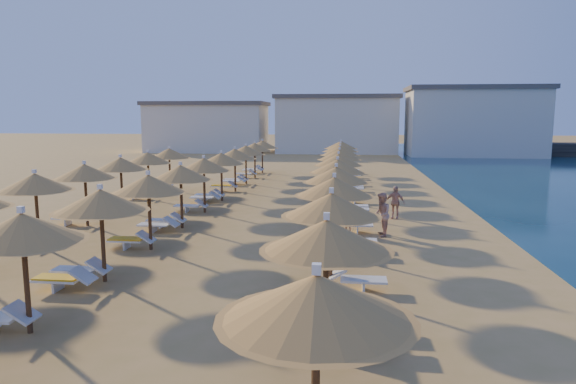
# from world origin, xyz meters

# --- Properties ---
(ground) EXTENTS (220.00, 220.00, 0.00)m
(ground) POSITION_xyz_m (0.00, 0.00, 0.00)
(ground) COLOR tan
(ground) RESTS_ON ground
(jetty) EXTENTS (30.09, 4.74, 1.50)m
(jetty) POSITION_xyz_m (27.93, 44.88, 0.75)
(jetty) COLOR black
(jetty) RESTS_ON ground
(hotel_blocks) EXTENTS (48.63, 12.38, 8.10)m
(hotel_blocks) POSITION_xyz_m (3.41, 46.47, 3.70)
(hotel_blocks) COLOR beige
(hotel_blocks) RESTS_ON ground
(parasol_row_east) EXTENTS (2.71, 41.80, 2.82)m
(parasol_row_east) POSITION_xyz_m (3.28, 3.64, 2.32)
(parasol_row_east) COLOR brown
(parasol_row_east) RESTS_ON ground
(parasol_row_west) EXTENTS (2.71, 41.80, 2.82)m
(parasol_row_west) POSITION_xyz_m (-3.19, 3.64, 2.32)
(parasol_row_west) COLOR brown
(parasol_row_west) RESTS_ON ground
(parasol_row_inland) EXTENTS (2.71, 24.03, 2.82)m
(parasol_row_inland) POSITION_xyz_m (-7.41, 1.87, 2.32)
(parasol_row_inland) COLOR brown
(parasol_row_inland) RESTS_ON ground
(loungers) EXTENTS (13.74, 39.68, 0.66)m
(loungers) POSITION_xyz_m (-1.31, 3.15, 0.34)
(loungers) COLOR white
(loungers) RESTS_ON ground
(beachgoer_a) EXTENTS (0.69, 0.81, 1.89)m
(beachgoer_a) POSITION_xyz_m (3.76, 1.54, 0.94)
(beachgoer_a) COLOR tan
(beachgoer_a) RESTS_ON ground
(beachgoer_c) EXTENTS (0.97, 0.66, 1.53)m
(beachgoer_c) POSITION_xyz_m (5.95, 4.92, 0.76)
(beachgoer_c) COLOR tan
(beachgoer_c) RESTS_ON ground
(beachgoer_b) EXTENTS (0.66, 0.84, 1.73)m
(beachgoer_b) POSITION_xyz_m (5.09, 1.30, 0.87)
(beachgoer_b) COLOR tan
(beachgoer_b) RESTS_ON ground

